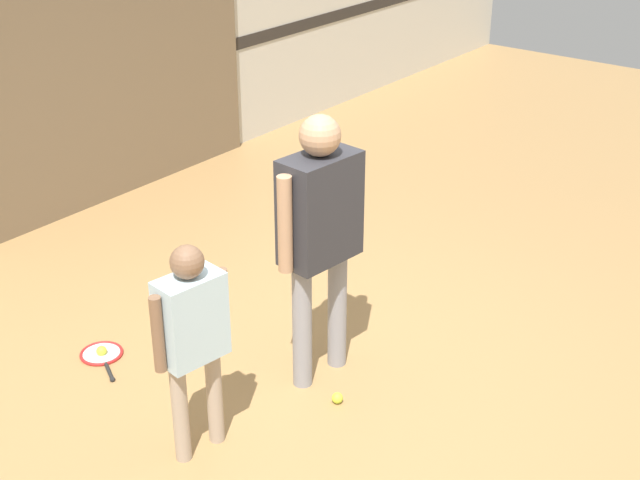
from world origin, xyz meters
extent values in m
plane|color=#A87F4C|center=(0.00, 0.00, 0.00)|extent=(16.00, 16.00, 0.00)
cube|color=#756047|center=(1.16, 3.11, 1.12)|extent=(2.99, 0.05, 2.24)
cylinder|color=gray|center=(-0.12, 0.02, 0.40)|extent=(0.12, 0.12, 0.79)
cylinder|color=gray|center=(0.18, -0.01, 0.40)|extent=(0.12, 0.12, 0.79)
cube|color=#2D2D33|center=(0.03, 0.01, 1.10)|extent=(0.48, 0.30, 0.63)
sphere|color=tan|center=(0.03, 0.01, 1.53)|extent=(0.23, 0.23, 0.23)
cylinder|color=tan|center=(-0.24, 0.04, 1.09)|extent=(0.08, 0.08, 0.56)
cylinder|color=tan|center=(0.30, -0.02, 1.09)|extent=(0.08, 0.08, 0.56)
cylinder|color=tan|center=(-1.04, 0.09, 0.29)|extent=(0.09, 0.09, 0.59)
cylinder|color=tan|center=(-0.82, 0.06, 0.29)|extent=(0.09, 0.09, 0.59)
cube|color=silver|center=(-0.93, 0.08, 0.82)|extent=(0.37, 0.23, 0.46)
sphere|color=brown|center=(-0.93, 0.08, 1.14)|extent=(0.17, 0.17, 0.17)
cylinder|color=brown|center=(-1.13, 0.11, 0.81)|extent=(0.06, 0.06, 0.42)
cylinder|color=brown|center=(-0.73, 0.05, 0.81)|extent=(0.06, 0.06, 0.42)
torus|color=red|center=(-0.67, 1.22, 0.01)|extent=(0.37, 0.37, 0.02)
cylinder|color=silver|center=(-0.67, 1.22, 0.01)|extent=(0.23, 0.23, 0.01)
cylinder|color=black|center=(-0.77, 1.02, 0.01)|extent=(0.11, 0.18, 0.02)
sphere|color=black|center=(-0.81, 0.94, 0.01)|extent=(0.03, 0.03, 0.03)
sphere|color=#CCE038|center=(-0.15, -0.26, 0.03)|extent=(0.07, 0.07, 0.07)
sphere|color=#CCE038|center=(-0.67, 1.21, 0.03)|extent=(0.07, 0.07, 0.07)
sphere|color=#CCE038|center=(-0.05, 1.11, 0.03)|extent=(0.07, 0.07, 0.07)
camera|label=1|loc=(-3.54, -2.77, 3.14)|focal=50.00mm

